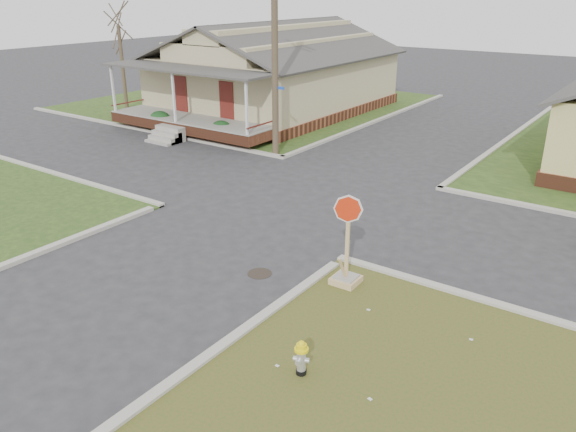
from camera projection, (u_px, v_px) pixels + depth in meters
The scene contains 11 objects.
ground at pixel (210, 246), 16.25m from camera, with size 120.00×120.00×0.00m, color #2B2B2D.
verge_far_left at pixel (250, 102), 36.82m from camera, with size 19.00×19.00×0.05m, color #264117.
curbs at pixel (306, 198), 20.04m from camera, with size 80.00×40.00×0.12m, color #A7A497, non-canonical shape.
manhole at pixel (260, 273), 14.69m from camera, with size 0.64×0.64×0.01m, color black.
corner_house at pixel (274, 73), 33.37m from camera, with size 10.10×15.50×5.30m.
utility_pole at pixel (275, 47), 23.49m from camera, with size 1.80×0.28×9.00m.
tree_far_left at pixel (123, 68), 34.02m from camera, with size 0.22×0.22×4.90m, color #3F3424.
fire_hydrant at pixel (301, 356), 10.65m from camera, with size 0.28×0.28×0.74m.
stop_sign at pixel (346, 265), 13.94m from camera, with size 0.67×0.66×2.37m.
hedge_left at pixel (160, 121), 29.15m from camera, with size 1.37×1.13×1.05m, color black.
hedge_right at pixel (222, 130), 27.39m from camera, with size 1.30×1.07×0.99m, color black.
Camera 1 is at (10.33, -10.74, 6.92)m, focal length 35.00 mm.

